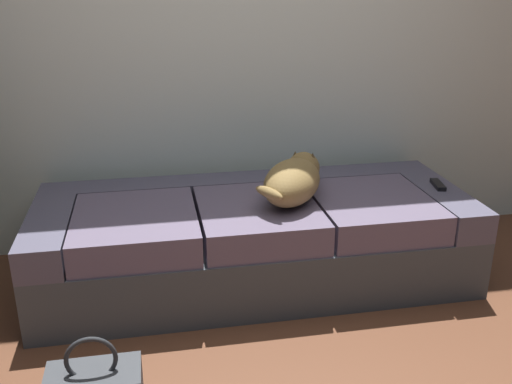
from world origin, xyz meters
The scene contains 3 objects.
couch centered at (0.00, 1.14, 0.22)m, with size 2.16×0.86×0.45m.
dog_tan centered at (0.19, 1.08, 0.55)m, with size 0.45×0.57×0.21m.
tv_remote centered at (0.98, 1.12, 0.46)m, with size 0.04×0.15×0.02m, color black.
Camera 1 is at (-0.50, -1.51, 1.49)m, focal length 40.67 mm.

